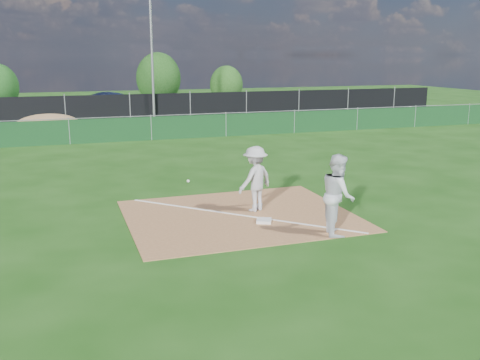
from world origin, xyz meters
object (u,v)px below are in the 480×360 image
object	(u,v)px
runner	(338,195)
tree_right	(226,85)
play_at_first	(255,179)
car_right	(171,103)
car_left	(41,107)
tree_mid	(158,78)
first_base	(264,221)
car_mid	(116,103)
light_pole	(152,59)

from	to	relation	value
runner	tree_right	xyz separation A→B (m)	(7.87, 33.97, 0.75)
play_at_first	car_right	size ratio (longest dim) A/B	0.52
car_left	tree_mid	distance (m)	11.16
runner	car_left	world-z (taller)	runner
first_base	car_mid	size ratio (longest dim) A/B	0.08
tree_mid	tree_right	bearing A→B (deg)	-12.94
runner	tree_mid	bearing A→B (deg)	13.74
play_at_first	runner	world-z (taller)	runner
light_pole	car_left	world-z (taller)	light_pole
car_left	tree_right	distance (m)	15.81
play_at_first	car_mid	bearing A→B (deg)	91.98
car_left	car_right	xyz separation A→B (m)	(9.19, -0.86, 0.04)
play_at_first	runner	xyz separation A→B (m)	(1.20, -2.47, 0.06)
car_mid	tree_mid	size ratio (longest dim) A/B	1.09
car_mid	tree_mid	bearing A→B (deg)	-49.87
play_at_first	car_left	size ratio (longest dim) A/B	0.65
car_right	tree_mid	xyz separation A→B (m)	(0.29, 6.51, 1.58)
car_right	tree_right	world-z (taller)	tree_right
first_base	tree_right	world-z (taller)	tree_right
light_pole	car_left	size ratio (longest dim) A/B	2.00
runner	light_pole	bearing A→B (deg)	17.91
light_pole	first_base	xyz separation A→B (m)	(-1.10, -22.50, -3.94)
car_mid	tree_mid	world-z (taller)	tree_mid
light_pole	car_right	bearing A→B (deg)	66.27
car_left	play_at_first	bearing A→B (deg)	-149.81
first_base	tree_right	xyz separation A→B (m)	(9.24, 32.60, 1.68)
first_base	car_left	bearing A→B (deg)	101.86
tree_mid	light_pole	bearing A→B (deg)	-102.08
car_left	runner	bearing A→B (deg)	-148.62
light_pole	car_right	size ratio (longest dim) A/B	1.60
light_pole	play_at_first	world-z (taller)	light_pole
play_at_first	tree_mid	distance (m)	33.01
first_base	runner	xyz separation A→B (m)	(1.36, -1.37, 0.93)
play_at_first	tree_right	world-z (taller)	tree_right
light_pole	tree_mid	world-z (taller)	light_pole
first_base	tree_mid	bearing A→B (deg)	84.03
light_pole	runner	distance (m)	24.06
tree_mid	first_base	bearing A→B (deg)	-95.97
tree_mid	car_left	bearing A→B (deg)	-149.18
first_base	car_right	bearing A→B (deg)	83.22
runner	car_left	size ratio (longest dim) A/B	0.49
first_base	car_mid	xyz separation A→B (m)	(-0.75, 27.66, 0.76)
tree_right	tree_mid	bearing A→B (deg)	167.06
play_at_first	runner	distance (m)	2.75
first_base	car_left	distance (m)	28.87
first_base	play_at_first	world-z (taller)	play_at_first
runner	tree_mid	world-z (taller)	tree_mid
light_pole	runner	size ratio (longest dim) A/B	4.05
play_at_first	car_right	bearing A→B (deg)	83.29
runner	tree_mid	xyz separation A→B (m)	(2.18, 35.28, 1.33)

